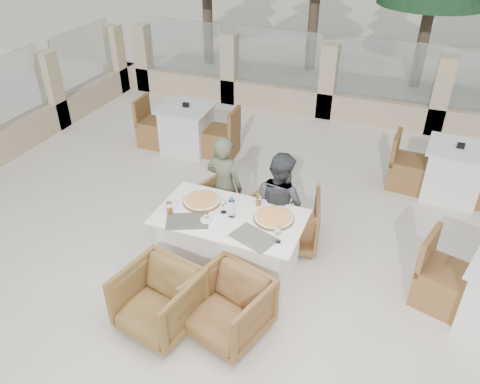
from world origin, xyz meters
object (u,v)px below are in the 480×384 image
at_px(beer_glass_right, 258,200).
at_px(olive_dish, 207,219).
at_px(armchair_far_left, 225,210).
at_px(beer_glass_left, 169,208).
at_px(water_bottle, 232,207).
at_px(wine_glass_corner, 278,234).
at_px(diner_left, 224,186).
at_px(diner_right, 279,204).
at_px(armchair_far_right, 289,220).
at_px(bg_table_a, 187,129).
at_px(armchair_near_right, 228,307).
at_px(dining_table, 230,244).
at_px(bg_table_b, 453,172).
at_px(wine_glass_centre, 223,205).
at_px(pizza_left, 202,200).
at_px(armchair_near_left, 159,300).
at_px(pizza_right, 274,217).

height_order(beer_glass_right, olive_dish, beer_glass_right).
bearing_deg(armchair_far_left, beer_glass_right, 167.68).
distance_m(beer_glass_left, armchair_far_left, 1.02).
bearing_deg(olive_dish, armchair_far_left, 100.10).
distance_m(water_bottle, wine_glass_corner, 0.64).
bearing_deg(diner_left, diner_right, 178.40).
distance_m(water_bottle, beer_glass_right, 0.37).
height_order(armchair_far_right, bg_table_a, bg_table_a).
height_order(armchair_near_right, diner_right, diner_right).
relative_size(beer_glass_left, armchair_far_left, 0.19).
bearing_deg(beer_glass_left, dining_table, 16.72).
distance_m(beer_glass_left, bg_table_b, 4.10).
relative_size(water_bottle, armchair_far_right, 0.33).
bearing_deg(diner_left, armchair_far_left, 127.58).
height_order(dining_table, armchair_far_left, dining_table).
xyz_separation_m(beer_glass_left, beer_glass_right, (0.84, 0.51, -0.01)).
relative_size(wine_glass_centre, armchair_near_right, 0.26).
height_order(wine_glass_corner, diner_left, diner_left).
height_order(armchair_far_right, bg_table_b, bg_table_b).
bearing_deg(pizza_left, dining_table, -17.69).
xyz_separation_m(beer_glass_left, olive_dish, (0.43, 0.03, -0.05)).
relative_size(beer_glass_right, diner_right, 0.10).
xyz_separation_m(beer_glass_left, diner_right, (1.01, 0.76, -0.18)).
xyz_separation_m(wine_glass_corner, bg_table_a, (-2.45, 2.75, -0.48)).
height_order(armchair_far_right, armchair_near_left, armchair_near_left).
relative_size(dining_table, armchair_far_left, 2.21).
relative_size(wine_glass_corner, armchair_near_left, 0.25).
xyz_separation_m(beer_glass_left, bg_table_a, (-1.20, 2.72, -0.45)).
relative_size(diner_left, bg_table_b, 0.81).
relative_size(pizza_right, wine_glass_corner, 2.36).
height_order(wine_glass_centre, beer_glass_left, wine_glass_centre).
bearing_deg(armchair_near_left, bg_table_b, 64.81).
bearing_deg(beer_glass_right, bg_table_a, 132.80).
xyz_separation_m(wine_glass_corner, armchair_near_right, (-0.29, -0.61, -0.53)).
bearing_deg(armchair_far_right, pizza_left, 21.87).
bearing_deg(pizza_right, diner_right, 99.67).
xyz_separation_m(pizza_right, armchair_near_left, (-0.80, -1.13, -0.46)).
xyz_separation_m(armchair_far_right, diner_right, (-0.09, -0.17, 0.33)).
bearing_deg(armchair_far_left, dining_table, 136.13).
distance_m(diner_left, bg_table_b, 3.31).
height_order(armchair_near_left, diner_right, diner_right).
distance_m(pizza_left, diner_left, 0.58).
distance_m(wine_glass_centre, beer_glass_right, 0.41).
bearing_deg(armchair_far_left, wine_glass_corner, 156.03).
bearing_deg(armchair_near_right, wine_glass_corner, 81.74).
bearing_deg(armchair_far_right, pizza_right, 75.03).
xyz_separation_m(pizza_left, pizza_right, (0.85, -0.01, 0.00)).
relative_size(water_bottle, olive_dish, 2.19).
bearing_deg(water_bottle, pizza_left, 163.87).
bearing_deg(beer_glass_right, olive_dish, -130.41).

